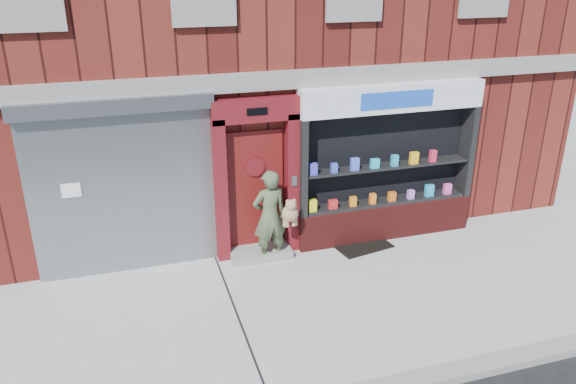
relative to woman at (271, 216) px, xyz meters
name	(u,v)px	position (x,y,z in m)	size (l,w,h in m)	color
ground	(333,299)	(0.58, -1.54, -0.86)	(80.00, 80.00, 0.00)	#9E9E99
building	(242,8)	(0.58, 4.46, 3.14)	(12.00, 8.16, 8.00)	#4B1511
shutter_bay	(122,177)	(-2.42, 0.39, 0.86)	(3.10, 0.30, 3.04)	gray
red_door_bay	(257,179)	(-0.17, 0.32, 0.60)	(1.52, 0.58, 2.90)	#4D0D12
pharmacy_bay	(387,170)	(2.33, 0.28, 0.51)	(3.50, 0.41, 3.00)	#5A1715
woman	(271,216)	(0.00, 0.00, 0.00)	(0.81, 0.55, 1.71)	#4A593A
doormat	(361,244)	(1.77, 0.01, -0.85)	(1.03, 0.72, 0.03)	black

